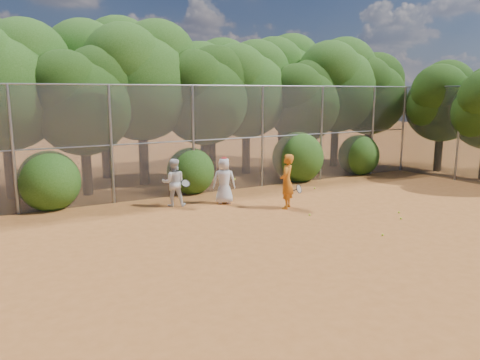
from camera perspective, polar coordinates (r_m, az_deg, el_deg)
ground at (r=13.14m, az=9.25°, el=-6.09°), size 80.00×80.00×0.00m
fence_back at (r=17.69m, az=-3.11°, el=5.13°), size 20.05×0.09×4.03m
fence_side at (r=22.09m, az=25.10°, el=5.24°), size 0.09×6.09×4.03m
tree_1 at (r=18.35m, az=-26.86°, el=10.82°), size 4.64×4.03×6.35m
tree_2 at (r=17.95m, az=-18.53°, el=9.58°), size 3.99×3.47×5.47m
tree_3 at (r=19.57m, az=-11.88°, el=12.32°), size 4.89×4.26×6.70m
tree_4 at (r=19.91m, az=-4.31°, el=10.65°), size 4.19×3.64×5.73m
tree_5 at (r=21.79m, az=0.85°, el=11.44°), size 4.51×3.92×6.17m
tree_6 at (r=22.34m, az=7.78°, el=9.83°), size 3.86×3.36×5.29m
tree_7 at (r=24.40m, az=11.75°, el=11.68°), size 4.77×4.14×6.53m
tree_8 at (r=25.53m, az=15.60°, el=10.42°), size 4.25×3.70×5.82m
tree_10 at (r=21.43m, az=-16.35°, el=12.58°), size 5.15×4.48×7.06m
tree_11 at (r=22.74m, az=-3.45°, el=11.68°), size 4.64×4.03×6.35m
tree_12 at (r=25.55m, az=5.25°, el=12.32°), size 5.02×4.37×6.88m
tree_13 at (r=24.40m, az=23.47°, el=9.13°), size 3.86×3.36×5.29m
bush_0 at (r=16.42m, az=-22.26°, el=0.21°), size 2.00×2.00×2.00m
bush_1 at (r=17.74m, az=-6.05°, el=1.34°), size 1.80×1.80×1.80m
bush_2 at (r=20.20m, az=7.07°, el=3.03°), size 2.20×2.20×2.20m
bush_3 at (r=22.46m, az=14.28°, el=3.16°), size 1.90×1.90×1.90m
player_yellow at (r=15.27m, az=5.74°, el=-0.18°), size 0.90×0.76×1.79m
player_teen at (r=15.90m, az=-1.94°, el=-0.05°), size 0.92×0.79×1.61m
player_white at (r=15.67m, az=-8.09°, el=-0.31°), size 0.94×0.84×1.60m
ball_0 at (r=15.57m, az=18.81°, el=-3.74°), size 0.07×0.07×0.07m
ball_1 at (r=13.04m, az=17.00°, el=-6.40°), size 0.07×0.07×0.07m
ball_2 at (r=14.85m, az=19.02°, el=-4.44°), size 0.07×0.07×0.07m
ball_3 at (r=14.60m, az=8.49°, el=-4.22°), size 0.07×0.07×0.07m
ball_4 at (r=18.65m, az=9.09°, el=-0.98°), size 0.07×0.07×0.07m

